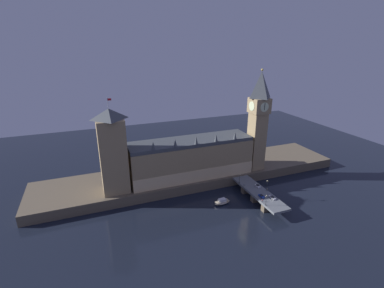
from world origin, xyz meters
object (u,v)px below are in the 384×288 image
(street_lamp_near, at_px, (266,199))
(car_southbound_lead, at_px, (272,197))
(car_southbound_trail, at_px, (258,186))
(boat_upstream, at_px, (222,202))
(victoria_tower, at_px, (113,151))
(clock_tower, at_px, (258,118))
(pedestrian_near_rail, at_px, (262,200))
(street_lamp_mid, at_px, (267,184))
(pedestrian_far_rail, at_px, (244,185))
(street_lamp_far, at_px, (240,177))
(pedestrian_mid_walk, at_px, (267,190))
(car_northbound_trail, at_px, (261,196))

(street_lamp_near, bearing_deg, car_southbound_lead, 31.46)
(car_southbound_trail, distance_m, boat_upstream, 26.35)
(victoria_tower, height_order, boat_upstream, victoria_tower)
(victoria_tower, bearing_deg, clock_tower, -1.57)
(car_southbound_lead, distance_m, pedestrian_near_rail, 7.84)
(car_southbound_lead, bearing_deg, victoria_tower, 152.75)
(street_lamp_mid, bearing_deg, pedestrian_near_rail, -134.85)
(pedestrian_near_rail, relative_size, pedestrian_far_rail, 0.99)
(street_lamp_mid, relative_size, street_lamp_far, 1.04)
(victoria_tower, xyz_separation_m, car_southbound_trail, (85.50, -28.78, -25.74))
(car_southbound_lead, relative_size, street_lamp_mid, 0.68)
(pedestrian_far_rail, distance_m, street_lamp_near, 24.49)
(pedestrian_mid_walk, bearing_deg, car_southbound_trail, 111.32)
(street_lamp_near, bearing_deg, pedestrian_far_rail, 89.06)
(pedestrian_mid_walk, bearing_deg, victoria_tower, 158.10)
(street_lamp_far, bearing_deg, pedestrian_near_rail, -89.10)
(clock_tower, relative_size, pedestrian_mid_walk, 38.87)
(street_lamp_near, distance_m, street_lamp_mid, 18.46)
(street_lamp_near, bearing_deg, boat_upstream, 131.61)
(car_southbound_trail, height_order, street_lamp_mid, street_lamp_mid)
(car_southbound_lead, relative_size, boat_upstream, 0.45)
(victoria_tower, distance_m, car_northbound_trail, 93.59)
(clock_tower, xyz_separation_m, pedestrian_far_rail, (-22.15, -22.01, -37.19))
(pedestrian_far_rail, relative_size, street_lamp_near, 0.28)
(clock_tower, xyz_separation_m, street_lamp_mid, (-11.40, -31.57, -33.80))
(clock_tower, bearing_deg, street_lamp_near, -115.97)
(clock_tower, distance_m, victoria_tower, 100.61)
(pedestrian_near_rail, relative_size, pedestrian_mid_walk, 0.99)
(car_northbound_trail, xyz_separation_m, street_lamp_near, (-2.99, -8.47, 3.42))
(pedestrian_far_rail, height_order, street_lamp_far, street_lamp_far)
(clock_tower, xyz_separation_m, pedestrian_mid_walk, (-11.80, -32.67, -37.19))
(car_southbound_lead, xyz_separation_m, boat_upstream, (-25.69, 14.75, -5.79))
(clock_tower, bearing_deg, car_northbound_trail, -117.35)
(pedestrian_near_rail, bearing_deg, victoria_tower, 149.88)
(pedestrian_far_rail, relative_size, street_lamp_mid, 0.26)
(victoria_tower, distance_m, boat_upstream, 73.72)
(pedestrian_near_rail, distance_m, pedestrian_far_rail, 20.36)
(clock_tower, bearing_deg, pedestrian_far_rail, -135.18)
(street_lamp_near, xyz_separation_m, street_lamp_far, (0.00, 29.44, 0.05))
(clock_tower, xyz_separation_m, pedestrian_near_rail, (-22.15, -42.37, -37.20))
(car_southbound_lead, xyz_separation_m, pedestrian_mid_walk, (2.59, 8.63, 0.32))
(boat_upstream, bearing_deg, pedestrian_mid_walk, -12.21)
(car_southbound_trail, xyz_separation_m, pedestrian_near_rail, (-7.76, -16.33, 0.24))
(street_lamp_far, bearing_deg, street_lamp_near, -90.00)
(victoria_tower, bearing_deg, car_southbound_lead, -27.25)
(street_lamp_near, height_order, street_lamp_far, street_lamp_far)
(victoria_tower, bearing_deg, pedestrian_far_rail, -17.66)
(pedestrian_near_rail, bearing_deg, car_southbound_lead, 7.86)
(pedestrian_near_rail, xyz_separation_m, street_lamp_near, (-0.40, -3.92, 3.18))
(victoria_tower, distance_m, car_southbound_lead, 99.58)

